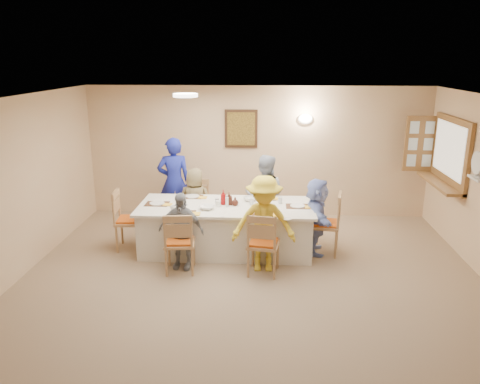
# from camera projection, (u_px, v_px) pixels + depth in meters

# --- Properties ---
(ground) EXTENTS (7.00, 7.00, 0.00)m
(ground) POSITION_uv_depth(u_px,v_px,m) (249.00, 301.00, 5.97)
(ground) COLOR tan
(room_walls) EXTENTS (7.00, 7.00, 7.00)m
(room_walls) POSITION_uv_depth(u_px,v_px,m) (250.00, 187.00, 5.55)
(room_walls) COLOR #D7AA81
(room_walls) RESTS_ON ground
(wall_picture) EXTENTS (0.62, 0.05, 0.72)m
(wall_picture) POSITION_uv_depth(u_px,v_px,m) (241.00, 129.00, 8.83)
(wall_picture) COLOR #392014
(wall_picture) RESTS_ON room_walls
(wall_sconce) EXTENTS (0.26, 0.09, 0.18)m
(wall_sconce) POSITION_uv_depth(u_px,v_px,m) (305.00, 119.00, 8.69)
(wall_sconce) COLOR white
(wall_sconce) RESTS_ON room_walls
(ceiling_light) EXTENTS (0.36, 0.36, 0.05)m
(ceiling_light) POSITION_uv_depth(u_px,v_px,m) (185.00, 95.00, 6.78)
(ceiling_light) COLOR white
(ceiling_light) RESTS_ON room_walls
(serving_hatch) EXTENTS (0.06, 1.50, 1.15)m
(serving_hatch) POSITION_uv_depth(u_px,v_px,m) (451.00, 152.00, 7.67)
(serving_hatch) COLOR olive
(serving_hatch) RESTS_ON room_walls
(hatch_sill) EXTENTS (0.30, 1.50, 0.05)m
(hatch_sill) POSITION_uv_depth(u_px,v_px,m) (439.00, 183.00, 7.83)
(hatch_sill) COLOR olive
(hatch_sill) RESTS_ON room_walls
(shutter_door) EXTENTS (0.55, 0.04, 1.00)m
(shutter_door) POSITION_uv_depth(u_px,v_px,m) (420.00, 144.00, 8.42)
(shutter_door) COLOR olive
(shutter_door) RESTS_ON room_walls
(desk_fan) EXTENTS (0.30, 0.30, 0.28)m
(desk_fan) POSITION_uv_depth(u_px,v_px,m) (480.00, 168.00, 6.37)
(desk_fan) COLOR #A5A5A8
(desk_fan) RESTS_ON fan_shelf
(dining_table) EXTENTS (2.75, 1.16, 0.76)m
(dining_table) POSITION_uv_depth(u_px,v_px,m) (226.00, 228.00, 7.46)
(dining_table) COLOR white
(dining_table) RESTS_ON ground
(chair_back_left) EXTENTS (0.47, 0.47, 0.93)m
(chair_back_left) POSITION_uv_depth(u_px,v_px,m) (196.00, 207.00, 8.24)
(chair_back_left) COLOR tan
(chair_back_left) RESTS_ON ground
(chair_back_right) EXTENTS (0.53, 0.53, 0.96)m
(chair_back_right) POSITION_uv_depth(u_px,v_px,m) (264.00, 207.00, 8.17)
(chair_back_right) COLOR tan
(chair_back_right) RESTS_ON ground
(chair_front_left) EXTENTS (0.48, 0.48, 0.93)m
(chair_front_left) POSITION_uv_depth(u_px,v_px,m) (180.00, 241.00, 6.70)
(chair_front_left) COLOR tan
(chair_front_left) RESTS_ON ground
(chair_front_right) EXTENTS (0.51, 0.51, 0.94)m
(chair_front_right) POSITION_uv_depth(u_px,v_px,m) (263.00, 243.00, 6.63)
(chair_front_right) COLOR tan
(chair_front_right) RESTS_ON ground
(chair_left_end) EXTENTS (0.51, 0.51, 0.98)m
(chair_left_end) POSITION_uv_depth(u_px,v_px,m) (130.00, 220.00, 7.52)
(chair_left_end) COLOR tan
(chair_left_end) RESTS_ON ground
(chair_right_end) EXTENTS (0.56, 0.56, 0.99)m
(chair_right_end) POSITION_uv_depth(u_px,v_px,m) (324.00, 223.00, 7.34)
(chair_right_end) COLOR tan
(chair_right_end) RESTS_ON ground
(diner_back_left) EXTENTS (0.64, 0.47, 1.19)m
(diner_back_left) POSITION_uv_depth(u_px,v_px,m) (195.00, 202.00, 8.09)
(diner_back_left) COLOR brown
(diner_back_left) RESTS_ON ground
(diner_back_right) EXTENTS (0.89, 0.79, 1.44)m
(diner_back_right) POSITION_uv_depth(u_px,v_px,m) (265.00, 196.00, 7.98)
(diner_back_right) COLOR #9DA7BE
(diner_back_right) RESTS_ON ground
(diner_front_left) EXTENTS (0.74, 0.44, 1.15)m
(diner_front_left) POSITION_uv_depth(u_px,v_px,m) (181.00, 231.00, 6.79)
(diner_front_left) COLOR gray
(diner_front_left) RESTS_ON ground
(diner_front_right) EXTENTS (0.94, 0.57, 1.42)m
(diner_front_right) POSITION_uv_depth(u_px,v_px,m) (264.00, 224.00, 6.68)
(diner_front_right) COLOR yellow
(diner_front_right) RESTS_ON ground
(diner_right_end) EXTENTS (1.14, 0.39, 1.22)m
(diner_right_end) POSITION_uv_depth(u_px,v_px,m) (316.00, 216.00, 7.32)
(diner_right_end) COLOR #8FA5F0
(diner_right_end) RESTS_ON ground
(caregiver) EXTENTS (0.75, 0.63, 1.64)m
(caregiver) POSITION_uv_depth(u_px,v_px,m) (174.00, 182.00, 8.50)
(caregiver) COLOR #1C269D
(caregiver) RESTS_ON ground
(placemat_fl) EXTENTS (0.35, 0.26, 0.01)m
(placemat_fl) POSITION_uv_depth(u_px,v_px,m) (184.00, 213.00, 6.98)
(placemat_fl) COLOR #472B19
(placemat_fl) RESTS_ON dining_table
(plate_fl) EXTENTS (0.23, 0.23, 0.01)m
(plate_fl) POSITION_uv_depth(u_px,v_px,m) (184.00, 212.00, 6.98)
(plate_fl) COLOR white
(plate_fl) RESTS_ON dining_table
(napkin_fl) EXTENTS (0.15, 0.15, 0.01)m
(napkin_fl) POSITION_uv_depth(u_px,v_px,m) (195.00, 214.00, 6.92)
(napkin_fl) COLOR yellow
(napkin_fl) RESTS_ON dining_table
(placemat_fr) EXTENTS (0.37, 0.28, 0.01)m
(placemat_fr) POSITION_uv_depth(u_px,v_px,m) (264.00, 214.00, 6.92)
(placemat_fr) COLOR #472B19
(placemat_fr) RESTS_ON dining_table
(plate_fr) EXTENTS (0.24, 0.24, 0.01)m
(plate_fr) POSITION_uv_depth(u_px,v_px,m) (264.00, 214.00, 6.91)
(plate_fr) COLOR white
(plate_fr) RESTS_ON dining_table
(napkin_fr) EXTENTS (0.15, 0.15, 0.01)m
(napkin_fr) POSITION_uv_depth(u_px,v_px,m) (276.00, 215.00, 6.86)
(napkin_fr) COLOR yellow
(napkin_fr) RESTS_ON dining_table
(placemat_bl) EXTENTS (0.34, 0.25, 0.01)m
(placemat_bl) POSITION_uv_depth(u_px,v_px,m) (192.00, 197.00, 7.79)
(placemat_bl) COLOR #472B19
(placemat_bl) RESTS_ON dining_table
(plate_bl) EXTENTS (0.23, 0.23, 0.01)m
(plate_bl) POSITION_uv_depth(u_px,v_px,m) (192.00, 196.00, 7.79)
(plate_bl) COLOR white
(plate_bl) RESTS_ON dining_table
(napkin_bl) EXTENTS (0.14, 0.14, 0.01)m
(napkin_bl) POSITION_uv_depth(u_px,v_px,m) (203.00, 197.00, 7.73)
(napkin_bl) COLOR yellow
(napkin_bl) RESTS_ON dining_table
(placemat_br) EXTENTS (0.37, 0.27, 0.01)m
(placemat_br) POSITION_uv_depth(u_px,v_px,m) (264.00, 198.00, 7.72)
(placemat_br) COLOR #472B19
(placemat_br) RESTS_ON dining_table
(plate_br) EXTENTS (0.26, 0.26, 0.02)m
(plate_br) POSITION_uv_depth(u_px,v_px,m) (264.00, 197.00, 7.72)
(plate_br) COLOR white
(plate_br) RESTS_ON dining_table
(napkin_br) EXTENTS (0.15, 0.15, 0.01)m
(napkin_br) POSITION_uv_depth(u_px,v_px,m) (275.00, 199.00, 7.66)
(napkin_br) COLOR yellow
(napkin_br) RESTS_ON dining_table
(placemat_le) EXTENTS (0.37, 0.27, 0.01)m
(placemat_le) POSITION_uv_depth(u_px,v_px,m) (157.00, 204.00, 7.42)
(placemat_le) COLOR #472B19
(placemat_le) RESTS_ON dining_table
(plate_le) EXTENTS (0.24, 0.24, 0.01)m
(plate_le) POSITION_uv_depth(u_px,v_px,m) (157.00, 203.00, 7.41)
(plate_le) COLOR white
(plate_le) RESTS_ON dining_table
(napkin_le) EXTENTS (0.14, 0.14, 0.01)m
(napkin_le) POSITION_uv_depth(u_px,v_px,m) (168.00, 205.00, 7.36)
(napkin_le) COLOR yellow
(napkin_le) RESTS_ON dining_table
(placemat_re) EXTENTS (0.36, 0.27, 0.01)m
(placemat_re) POSITION_uv_depth(u_px,v_px,m) (298.00, 206.00, 7.29)
(placemat_re) COLOR #472B19
(placemat_re) RESTS_ON dining_table
(plate_re) EXTENTS (0.23, 0.23, 0.01)m
(plate_re) POSITION_uv_depth(u_px,v_px,m) (298.00, 206.00, 7.29)
(plate_re) COLOR white
(plate_re) RESTS_ON dining_table
(napkin_re) EXTENTS (0.14, 0.14, 0.01)m
(napkin_re) POSITION_uv_depth(u_px,v_px,m) (309.00, 207.00, 7.23)
(napkin_re) COLOR yellow
(napkin_re) RESTS_ON dining_table
(teacup_a) EXTENTS (0.14, 0.14, 0.08)m
(teacup_a) POSITION_uv_depth(u_px,v_px,m) (173.00, 208.00, 7.09)
(teacup_a) COLOR white
(teacup_a) RESTS_ON dining_table
(teacup_b) EXTENTS (0.11, 0.11, 0.09)m
(teacup_b) POSITION_uv_depth(u_px,v_px,m) (255.00, 194.00, 7.79)
(teacup_b) COLOR white
(teacup_b) RESTS_ON dining_table
(bowl_a) EXTENTS (0.33, 0.33, 0.06)m
(bowl_a) POSITION_uv_depth(u_px,v_px,m) (207.00, 207.00, 7.16)
(bowl_a) COLOR white
(bowl_a) RESTS_ON dining_table
(bowl_b) EXTENTS (0.21, 0.21, 0.06)m
(bowl_b) POSITION_uv_depth(u_px,v_px,m) (250.00, 199.00, 7.57)
(bowl_b) COLOR white
(bowl_b) RESTS_ON dining_table
(condiment_ketchup) EXTENTS (0.09, 0.09, 0.24)m
(condiment_ketchup) POSITION_uv_depth(u_px,v_px,m) (223.00, 197.00, 7.36)
(condiment_ketchup) COLOR #A00D0F
(condiment_ketchup) RESTS_ON dining_table
(condiment_brown) EXTENTS (0.12, 0.12, 0.20)m
(condiment_brown) POSITION_uv_depth(u_px,v_px,m) (229.00, 198.00, 7.36)
(condiment_brown) COLOR #3F1910
(condiment_brown) RESTS_ON dining_table
(condiment_malt) EXTENTS (0.12, 0.12, 0.14)m
(condiment_malt) POSITION_uv_depth(u_px,v_px,m) (235.00, 201.00, 7.32)
(condiment_malt) COLOR #3F1910
(condiment_malt) RESTS_ON dining_table
(drinking_glass) EXTENTS (0.06, 0.06, 0.09)m
(drinking_glass) POSITION_uv_depth(u_px,v_px,m) (217.00, 201.00, 7.39)
(drinking_glass) COLOR silver
(drinking_glass) RESTS_ON dining_table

